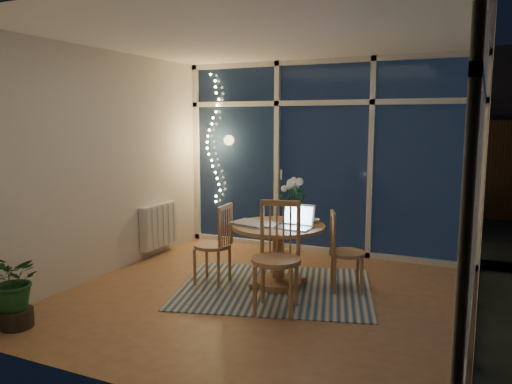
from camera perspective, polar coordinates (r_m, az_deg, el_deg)
floor at (r=5.24m, az=0.85°, el=-11.87°), size 4.00×4.00×0.00m
ceiling at (r=4.99m, az=0.91°, el=17.44°), size 4.00×4.00×0.00m
wall_back at (r=6.82m, az=7.73°, el=3.93°), size 4.00×0.04×2.60m
wall_front at (r=3.24m, az=-13.63°, el=-0.90°), size 4.00×0.04×2.60m
wall_left at (r=6.04m, az=-16.77°, el=3.12°), size 0.04×4.00×2.60m
wall_right at (r=4.53m, az=24.69°, el=1.12°), size 0.04×4.00×2.60m
window_wall_back at (r=6.78m, az=7.63°, el=3.91°), size 4.00×0.10×2.60m
window_wall_right at (r=4.53m, az=24.19°, el=1.15°), size 0.10×4.00×2.60m
radiator at (r=6.83m, az=-11.07°, el=-3.77°), size 0.10×0.70×0.58m
fairy_lights at (r=7.35m, az=-4.97°, el=6.04°), size 0.24×0.10×1.85m
garden_patio at (r=9.80m, az=15.58°, el=-3.04°), size 12.00×6.00×0.10m
garden_fence at (r=10.24m, az=13.47°, el=2.94°), size 11.00×0.08×1.80m
neighbour_roof at (r=13.12m, az=17.61°, el=9.58°), size 7.00×3.00×2.20m
garden_shrubs at (r=8.49m, az=5.24°, el=-0.97°), size 0.90×0.90×0.90m
rug at (r=5.47m, az=2.15°, el=-10.93°), size 2.41×2.13×0.01m
dining_table at (r=5.46m, az=2.58°, el=-7.28°), size 1.24×1.24×0.68m
chair_left at (r=5.53m, az=-5.04°, el=-5.89°), size 0.45×0.45×0.91m
chair_right at (r=5.37m, az=10.37°, el=-6.66°), size 0.52×0.52×0.87m
chair_front at (r=4.70m, az=2.33°, el=-7.48°), size 0.58×0.58×1.06m
laptop at (r=5.18m, az=4.34°, el=-2.76°), size 0.37×0.32×0.26m
flower_vase at (r=5.61m, az=4.24°, el=-2.18°), size 0.25×0.25×0.21m
bowl at (r=5.53m, az=6.49°, el=-3.27°), size 0.19×0.19×0.04m
newspapers at (r=5.37m, az=-0.22°, el=-3.63°), size 0.42×0.32×0.02m
phone at (r=5.22m, az=3.52°, el=-4.08°), size 0.12×0.09×0.01m
potted_plant at (r=4.87m, az=-25.87°, el=-9.59°), size 0.67×0.63×0.76m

